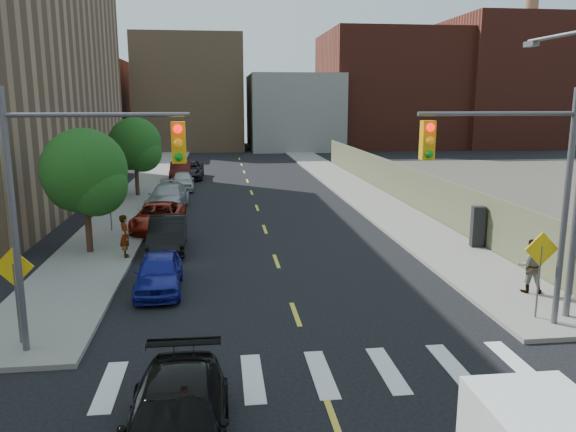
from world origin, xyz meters
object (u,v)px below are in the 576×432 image
object	(u,v)px
parked_car_blue	(159,272)
parked_car_white	(183,181)
parked_car_maroon	(181,172)
black_sedan	(177,423)
payphone	(478,227)
parked_car_silver	(168,197)
parked_car_red	(158,217)
pedestrian_west	(125,236)
pedestrian_east	(530,266)
parked_car_grey	(188,170)
parked_car_black	(168,234)

from	to	relation	value
parked_car_blue	parked_car_white	distance (m)	23.03
parked_car_maroon	black_sedan	bearing A→B (deg)	-87.59
payphone	parked_car_white	bearing A→B (deg)	135.17
parked_car_silver	payphone	size ratio (longest dim) A/B	2.90
parked_car_red	pedestrian_west	world-z (taller)	pedestrian_west
black_sedan	pedestrian_west	world-z (taller)	pedestrian_west
parked_car_red	pedestrian_east	world-z (taller)	pedestrian_east
parked_car_maroon	parked_car_grey	xyz separation A→B (m)	(0.50, 1.43, -0.02)
parked_car_white	parked_car_black	bearing A→B (deg)	-91.47
parked_car_maroon	pedestrian_west	size ratio (longest dim) A/B	2.66
parked_car_white	black_sedan	size ratio (longest dim) A/B	0.85
parked_car_black	black_sedan	xyz separation A→B (m)	(1.47, -15.32, -0.05)
parked_car_silver	parked_car_grey	size ratio (longest dim) A/B	0.96
parked_car_maroon	black_sedan	distance (m)	37.58
parked_car_maroon	pedestrian_east	size ratio (longest dim) A/B	2.56
parked_car_silver	parked_car_maroon	bearing A→B (deg)	95.15
parked_car_black	parked_car_grey	bearing A→B (deg)	89.17
parked_car_white	payphone	size ratio (longest dim) A/B	2.23
black_sedan	parked_car_white	bearing A→B (deg)	93.85
pedestrian_west	payphone	bearing A→B (deg)	-104.75
parked_car_red	parked_car_maroon	distance (m)	18.09
parked_car_black	parked_car_white	bearing A→B (deg)	89.69
parked_car_blue	parked_car_black	distance (m)	5.59
parked_car_black	pedestrian_west	bearing A→B (deg)	-139.98
pedestrian_east	parked_car_red	bearing A→B (deg)	-24.84
parked_car_black	pedestrian_east	bearing A→B (deg)	-32.43
parked_car_maroon	pedestrian_west	bearing A→B (deg)	-93.04
parked_car_silver	parked_car_grey	distance (m)	13.81
pedestrian_west	parked_car_black	bearing A→B (deg)	-62.39
parked_car_silver	parked_car_white	distance (m)	7.62
parked_car_red	pedestrian_east	size ratio (longest dim) A/B	2.71
parked_car_black	parked_car_red	world-z (taller)	parked_car_black
parked_car_black	parked_car_silver	xyz separation A→B (m)	(-0.83, 9.83, 0.02)
parked_car_silver	pedestrian_east	size ratio (longest dim) A/B	2.86
parked_car_red	parked_car_maroon	bearing A→B (deg)	93.72
parked_car_black	parked_car_maroon	world-z (taller)	parked_car_maroon
parked_car_silver	pedestrian_east	bearing A→B (deg)	-46.77
payphone	pedestrian_west	bearing A→B (deg)	-172.35
parked_car_white	payphone	xyz separation A→B (m)	(14.27, -19.08, 0.37)
parked_car_maroon	pedestrian_east	world-z (taller)	pedestrian_east
parked_car_maroon	pedestrian_west	xyz separation A→B (m)	(-0.80, -23.64, 0.26)
parked_car_maroon	parked_car_white	bearing A→B (deg)	-85.95
parked_car_red	parked_car_blue	bearing A→B (deg)	-80.44
parked_car_blue	pedestrian_east	world-z (taller)	pedestrian_east
parked_car_grey	parked_car_maroon	bearing A→B (deg)	-108.82
parked_car_black	black_sedan	bearing A→B (deg)	-86.12
parked_car_black	parked_car_white	distance (m)	17.44
parked_car_black	parked_car_red	distance (m)	4.19
parked_car_grey	payphone	world-z (taller)	payphone
black_sedan	parked_car_red	bearing A→B (deg)	97.34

